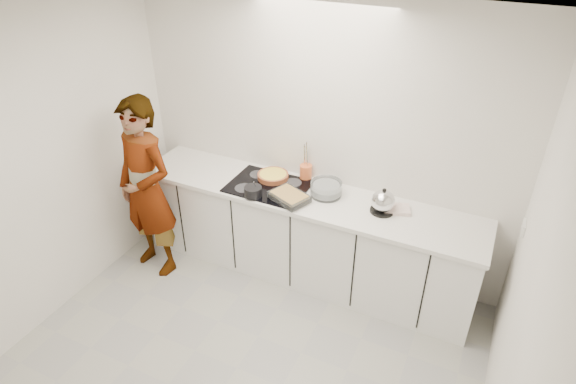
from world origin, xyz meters
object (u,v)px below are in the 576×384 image
at_px(cook, 146,190).
at_px(hob, 269,186).
at_px(tart_dish, 273,176).
at_px(saucepan, 253,191).
at_px(kettle, 383,202).
at_px(mixing_bowl, 326,189).
at_px(utensil_crock, 306,172).
at_px(baking_dish, 289,196).

bearing_deg(cook, hob, 36.56).
relative_size(tart_dish, cook, 0.22).
relative_size(saucepan, kettle, 0.82).
height_order(hob, cook, cook).
bearing_deg(mixing_bowl, kettle, -4.86).
xyz_separation_m(tart_dish, mixing_bowl, (0.55, -0.04, 0.02)).
xyz_separation_m(tart_dish, saucepan, (-0.02, -0.35, 0.02)).
bearing_deg(utensil_crock, saucepan, -120.27).
xyz_separation_m(tart_dish, utensil_crock, (0.27, 0.15, 0.03)).
relative_size(hob, cook, 0.40).
bearing_deg(hob, saucepan, -100.62).
bearing_deg(utensil_crock, baking_dish, -86.20).
bearing_deg(hob, baking_dish, -26.69).
bearing_deg(baking_dish, tart_dish, 137.42).
distance_m(tart_dish, saucepan, 0.35).
relative_size(utensil_crock, cook, 0.08).
distance_m(saucepan, cook, 1.01).
relative_size(saucepan, baking_dish, 0.54).
bearing_deg(baking_dish, utensil_crock, 93.80).
bearing_deg(baking_dish, saucepan, -166.57).
relative_size(saucepan, cook, 0.12).
bearing_deg(kettle, hob, -177.27).
height_order(saucepan, cook, cook).
relative_size(kettle, cook, 0.14).
height_order(saucepan, utensil_crock, saucepan).
bearing_deg(saucepan, cook, -163.55).
xyz_separation_m(hob, cook, (-1.01, -0.50, -0.03)).
height_order(hob, kettle, kettle).
bearing_deg(utensil_crock, hob, -131.56).
height_order(saucepan, baking_dish, saucepan).
distance_m(hob, tart_dish, 0.14).
height_order(baking_dish, utensil_crock, utensil_crock).
xyz_separation_m(kettle, cook, (-2.07, -0.55, -0.12)).
height_order(mixing_bowl, kettle, kettle).
bearing_deg(utensil_crock, cook, -148.09).
bearing_deg(hob, kettle, 2.73).
bearing_deg(kettle, baking_dish, -166.30).
distance_m(tart_dish, utensil_crock, 0.31).
bearing_deg(mixing_bowl, cook, -158.79).
xyz_separation_m(saucepan, cook, (-0.97, -0.29, -0.08)).
bearing_deg(utensil_crock, tart_dish, -151.98).
xyz_separation_m(tart_dish, baking_dish, (0.30, -0.28, 0.01)).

